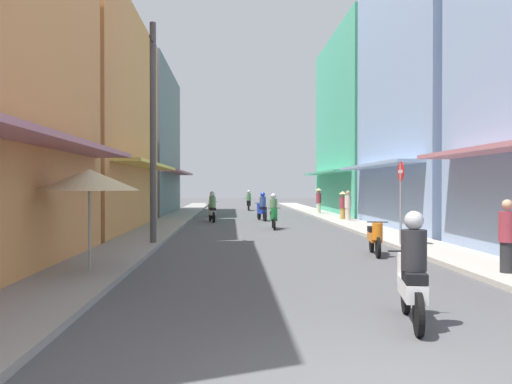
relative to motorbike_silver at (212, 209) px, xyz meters
The scene contains 21 objects.
ground_plane 3.10m from the motorbike_silver, 37.61° to the right, with size 113.05×113.05×0.00m, color #4C4C4F.
sidewalk_left 2.88m from the motorbike_silver, 138.88° to the right, with size 1.80×59.39×0.12m, color gray.
sidewalk_right 7.17m from the motorbike_silver, 14.96° to the right, with size 1.80×59.39×0.12m, color #ADA89E.
building_left_mid 8.77m from the motorbike_silver, 140.25° to the right, with size 7.05×12.21×9.38m.
building_left_far 10.91m from the motorbike_silver, 126.47° to the left, with size 7.05×12.18×9.67m.
building_right_mid 13.95m from the motorbike_silver, 25.56° to the right, with size 7.05×10.71×15.77m.
building_right_far 14.19m from the motorbike_silver, 34.92° to the left, with size 7.05×13.41×12.03m.
motorbike_silver is the anchor object (origin of this frame).
motorbike_white 21.32m from the motorbike_silver, 80.59° to the right, with size 0.61×1.79×1.58m.
motorbike_black 13.31m from the motorbike_silver, 79.72° to the left, with size 0.55×1.81×1.58m.
motorbike_green 5.49m from the motorbike_silver, 58.21° to the right, with size 0.55×1.81×1.58m.
motorbike_orange 14.64m from the motorbike_silver, 70.22° to the right, with size 0.55×1.81×0.96m.
motorbike_red 3.49m from the motorbike_silver, 91.72° to the left, with size 0.55×1.81×1.58m.
motorbike_blue 2.88m from the motorbike_silver, 20.07° to the left, with size 0.62×1.79×1.58m.
pedestrian_crossing 7.04m from the motorbike_silver, ahead, with size 0.44×0.44×1.63m.
pedestrian_far 18.75m from the motorbike_silver, 69.07° to the right, with size 0.34×0.34×1.64m.
pedestrian_foreground 9.36m from the motorbike_silver, 43.88° to the left, with size 0.44×0.44×1.77m.
pedestrian_midway 7.12m from the motorbike_silver, ahead, with size 0.34×0.34×1.66m.
vendor_umbrella 17.02m from the motorbike_silver, 96.75° to the right, with size 2.10×2.10×2.27m.
utility_pole 11.70m from the motorbike_silver, 97.42° to the right, with size 0.20×1.20×7.07m.
street_sign_no_entry 13.76m from the motorbike_silver, 63.37° to the right, with size 0.07×0.60×2.65m.
Camera 1 is at (-1.41, -4.75, 1.92)m, focal length 37.55 mm.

